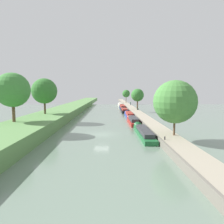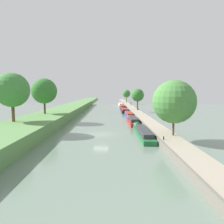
{
  "view_description": "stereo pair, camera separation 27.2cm",
  "coord_description": "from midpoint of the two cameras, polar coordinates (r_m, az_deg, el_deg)",
  "views": [
    {
      "loc": [
        1.37,
        -35.07,
        7.41
      ],
      "look_at": [
        2.11,
        28.25,
        1.0
      ],
      "focal_mm": 33.34,
      "sensor_mm": 36.0,
      "label": 1
    },
    {
      "loc": [
        1.64,
        -35.07,
        7.41
      ],
      "look_at": [
        2.11,
        28.25,
        1.0
      ],
      "focal_mm": 33.34,
      "sensor_mm": 36.0,
      "label": 2
    }
  ],
  "objects": [
    {
      "name": "narrowboat_green",
      "position": [
        35.59,
        8.56,
        -5.43
      ],
      "size": [
        1.87,
        14.34,
        1.85
      ],
      "color": "#1E6033",
      "rests_on": "ground_plane"
    },
    {
      "name": "tree_rightbank_near",
      "position": [
        31.24,
        16.9,
        2.69
      ],
      "size": [
        6.24,
        6.24,
        8.01
      ],
      "color": "brown",
      "rests_on": "right_towpath"
    },
    {
      "name": "narrowboat_red",
      "position": [
        48.29,
        5.8,
        -2.33
      ],
      "size": [
        1.91,
        12.11,
        2.04
      ],
      "color": "maroon",
      "rests_on": "ground_plane"
    },
    {
      "name": "park_bench",
      "position": [
        72.02,
        7.23,
        0.89
      ],
      "size": [
        0.44,
        1.5,
        0.47
      ],
      "color": "#333338",
      "rests_on": "right_towpath"
    },
    {
      "name": "tree_rightbank_midnear",
      "position": [
        73.13,
        7.15,
        4.6
      ],
      "size": [
        4.44,
        4.44,
        7.23
      ],
      "color": "brown",
      "rests_on": "right_towpath"
    },
    {
      "name": "stone_quay",
      "position": [
        36.37,
        10.31,
        -5.25
      ],
      "size": [
        0.25,
        260.0,
        1.03
      ],
      "color": "#6B665B",
      "rests_on": "ground_plane"
    },
    {
      "name": "ground_plane",
      "position": [
        35.87,
        -2.83,
        -6.15
      ],
      "size": [
        160.0,
        160.0,
        0.0
      ],
      "primitive_type": "plane",
      "color": "slate"
    },
    {
      "name": "narrowboat_navy",
      "position": [
        88.72,
        2.99,
        1.38
      ],
      "size": [
        2.03,
        17.1,
        2.17
      ],
      "color": "#141E42",
      "rests_on": "ground_plane"
    },
    {
      "name": "right_towpath",
      "position": [
        36.73,
        12.94,
        -5.23
      ],
      "size": [
        3.17,
        260.0,
        0.98
      ],
      "color": "#9E937F",
      "rests_on": "ground_plane"
    },
    {
      "name": "narrowboat_blue",
      "position": [
        60.62,
        4.78,
        -0.74
      ],
      "size": [
        1.9,
        12.6,
        1.95
      ],
      "color": "#283D93",
      "rests_on": "ground_plane"
    },
    {
      "name": "narrowboat_black",
      "position": [
        74.08,
        3.53,
        0.46
      ],
      "size": [
        2.14,
        11.36,
        2.03
      ],
      "color": "black",
      "rests_on": "ground_plane"
    },
    {
      "name": "person_walking",
      "position": [
        94.54,
        5.28,
        2.39
      ],
      "size": [
        0.34,
        0.34,
        1.66
      ],
      "color": "#282D42",
      "rests_on": "right_towpath"
    },
    {
      "name": "narrowboat_cream",
      "position": [
        105.11,
        2.46,
        2.05
      ],
      "size": [
        1.9,
        14.64,
        1.99
      ],
      "color": "beige",
      "rests_on": "ground_plane"
    },
    {
      "name": "tree_rightbank_midfar",
      "position": [
        117.23,
        4.07,
        5.05
      ],
      "size": [
        4.26,
        4.26,
        7.1
      ],
      "color": "brown",
      "rests_on": "right_towpath"
    },
    {
      "name": "mooring_bollard_near",
      "position": [
        28.5,
        14.26,
        -6.98
      ],
      "size": [
        0.16,
        0.16,
        0.45
      ],
      "color": "black",
      "rests_on": "right_towpath"
    },
    {
      "name": "mooring_bollard_far",
      "position": [
        111.5,
        3.26,
        2.58
      ],
      "size": [
        0.16,
        0.16,
        0.45
      ],
      "color": "black",
      "rests_on": "right_towpath"
    },
    {
      "name": "tree_leftbank_downstream",
      "position": [
        50.7,
        -17.96,
        5.49
      ],
      "size": [
        5.84,
        5.84,
        8.22
      ],
      "color": "#4C3828",
      "rests_on": "left_grassy_bank"
    },
    {
      "name": "tree_leftbank_upstream",
      "position": [
        39.5,
        -25.54,
        5.46
      ],
      "size": [
        5.88,
        5.88,
        8.42
      ],
      "color": "brown",
      "rests_on": "left_grassy_bank"
    },
    {
      "name": "left_grassy_bank",
      "position": [
        38.39,
        -22.32,
        -4.18
      ],
      "size": [
        8.81,
        260.0,
        2.11
      ],
      "color": "#5B894C",
      "rests_on": "ground_plane"
    }
  ]
}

